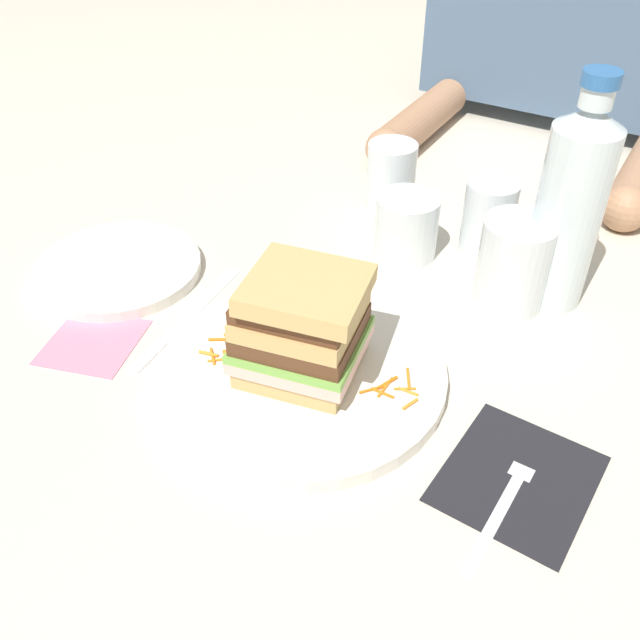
{
  "coord_description": "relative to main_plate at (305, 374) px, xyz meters",
  "views": [
    {
      "loc": [
        0.28,
        -0.44,
        0.49
      ],
      "look_at": [
        0.0,
        0.02,
        0.06
      ],
      "focal_mm": 39.71,
      "sensor_mm": 36.0,
      "label": 1
    }
  ],
  "objects": [
    {
      "name": "carrot_shred_13",
      "position": [
        0.08,
        0.02,
        0.01
      ],
      "size": [
        0.0,
        0.03,
        0.0
      ],
      "primitive_type": "cylinder",
      "rotation": [
        0.0,
        1.57,
        4.7
      ],
      "color": "orange",
      "rests_on": "main_plate"
    },
    {
      "name": "napkin_pink",
      "position": [
        -0.22,
        -0.07,
        -0.01
      ],
      "size": [
        0.12,
        0.12,
        0.0
      ],
      "primitive_type": "cube",
      "rotation": [
        0.0,
        0.0,
        0.29
      ],
      "color": "pink",
      "rests_on": "ground_plane"
    },
    {
      "name": "carrot_shred_8",
      "position": [
        0.1,
        0.02,
        0.01
      ],
      "size": [
        0.02,
        0.01,
        0.0
      ],
      "primitive_type": "cylinder",
      "rotation": [
        0.0,
        1.57,
        0.55
      ],
      "color": "orange",
      "rests_on": "main_plate"
    },
    {
      "name": "carrot_shred_6",
      "position": [
        -0.09,
        -0.03,
        0.01
      ],
      "size": [
        0.02,
        0.01,
        0.0
      ],
      "primitive_type": "cylinder",
      "rotation": [
        0.0,
        1.57,
        3.37
      ],
      "color": "orange",
      "rests_on": "main_plate"
    },
    {
      "name": "carrot_shred_4",
      "position": [
        -0.07,
        -0.02,
        0.01
      ],
      "size": [
        0.02,
        0.01,
        0.0
      ],
      "primitive_type": "cylinder",
      "rotation": [
        0.0,
        1.57,
        6.03
      ],
      "color": "orange",
      "rests_on": "main_plate"
    },
    {
      "name": "carrot_shred_7",
      "position": [
        0.08,
        0.01,
        0.01
      ],
      "size": [
        0.02,
        0.0,
        0.0
      ],
      "primitive_type": "cylinder",
      "rotation": [
        0.0,
        1.57,
        3.13
      ],
      "color": "orange",
      "rests_on": "main_plate"
    },
    {
      "name": "carrot_shred_1",
      "position": [
        -0.1,
        0.0,
        0.01
      ],
      "size": [
        0.01,
        0.02,
        0.0
      ],
      "primitive_type": "cylinder",
      "rotation": [
        0.0,
        1.57,
        4.99
      ],
      "color": "orange",
      "rests_on": "main_plate"
    },
    {
      "name": "main_plate",
      "position": [
        0.0,
        0.0,
        0.0
      ],
      "size": [
        0.29,
        0.29,
        0.02
      ],
      "primitive_type": "cylinder",
      "color": "white",
      "rests_on": "ground_plane"
    },
    {
      "name": "knife",
      "position": [
        -0.17,
        0.01,
        -0.01
      ],
      "size": [
        0.03,
        0.2,
        0.0
      ],
      "color": "silver",
      "rests_on": "ground_plane"
    },
    {
      "name": "carrot_shred_9",
      "position": [
        0.11,
        0.01,
        0.01
      ],
      "size": [
        0.01,
        0.02,
        0.0
      ],
      "primitive_type": "cylinder",
      "rotation": [
        0.0,
        1.57,
        4.39
      ],
      "color": "orange",
      "rests_on": "main_plate"
    },
    {
      "name": "carrot_shred_14",
      "position": [
        0.07,
        0.01,
        0.01
      ],
      "size": [
        0.02,
        0.02,
        0.0
      ],
      "primitive_type": "cylinder",
      "rotation": [
        0.0,
        1.57,
        4.03
      ],
      "color": "orange",
      "rests_on": "main_plate"
    },
    {
      "name": "juice_glass",
      "position": [
        0.13,
        0.23,
        0.04
      ],
      "size": [
        0.08,
        0.08,
        0.1
      ],
      "color": "white",
      "rests_on": "ground_plane"
    },
    {
      "name": "carrot_shred_10",
      "position": [
        0.1,
        0.02,
        0.01
      ],
      "size": [
        0.02,
        0.0,
        0.0
      ],
      "primitive_type": "cylinder",
      "rotation": [
        0.0,
        1.57,
        3.19
      ],
      "color": "orange",
      "rests_on": "main_plate"
    },
    {
      "name": "water_bottle",
      "position": [
        0.17,
        0.26,
        0.11
      ],
      "size": [
        0.07,
        0.07,
        0.26
      ],
      "color": "silver",
      "rests_on": "ground_plane"
    },
    {
      "name": "empty_tumbler_1",
      "position": [
        -0.01,
        0.26,
        0.03
      ],
      "size": [
        0.08,
        0.08,
        0.08
      ],
      "primitive_type": "cylinder",
      "color": "silver",
      "rests_on": "ground_plane"
    },
    {
      "name": "carrot_shred_5",
      "position": [
        -0.07,
        -0.03,
        0.01
      ],
      "size": [
        0.02,
        0.02,
        0.0
      ],
      "primitive_type": "cylinder",
      "rotation": [
        0.0,
        1.57,
        2.44
      ],
      "color": "orange",
      "rests_on": "main_plate"
    },
    {
      "name": "carrot_shred_0",
      "position": [
        -0.09,
        -0.03,
        0.01
      ],
      "size": [
        0.02,
        0.02,
        0.0
      ],
      "primitive_type": "cylinder",
      "rotation": [
        0.0,
        1.57,
        2.37
      ],
      "color": "orange",
      "rests_on": "main_plate"
    },
    {
      "name": "fork",
      "position": [
        0.22,
        -0.03,
        -0.0
      ],
      "size": [
        0.02,
        0.17,
        0.0
      ],
      "color": "silver",
      "rests_on": "napkin_dark"
    },
    {
      "name": "carrot_shred_12",
      "position": [
        0.08,
        0.02,
        0.01
      ],
      "size": [
        0.01,
        0.02,
        0.0
      ],
      "primitive_type": "cylinder",
      "rotation": [
        0.0,
        1.57,
        1.22
      ],
      "color": "orange",
      "rests_on": "main_plate"
    },
    {
      "name": "empty_tumbler_0",
      "position": [
        0.07,
        0.31,
        0.04
      ],
      "size": [
        0.06,
        0.06,
        0.1
      ],
      "primitive_type": "cylinder",
      "color": "silver",
      "rests_on": "ground_plane"
    },
    {
      "name": "carrot_shred_3",
      "position": [
        -0.08,
        -0.03,
        0.01
      ],
      "size": [
        0.02,
        0.02,
        0.0
      ],
      "primitive_type": "cylinder",
      "rotation": [
        0.0,
        1.57,
        3.85
      ],
      "color": "orange",
      "rests_on": "main_plate"
    },
    {
      "name": "ground_plane",
      "position": [
        -0.0,
        0.01,
        -0.01
      ],
      "size": [
        3.0,
        3.0,
        0.0
      ],
      "primitive_type": "plane",
      "color": "beige"
    },
    {
      "name": "carrot_shred_2",
      "position": [
        -0.1,
        -0.01,
        0.01
      ],
      "size": [
        0.02,
        0.01,
        0.0
      ],
      "primitive_type": "cylinder",
      "rotation": [
        0.0,
        1.57,
        0.56
      ],
      "color": "orange",
      "rests_on": "main_plate"
    },
    {
      "name": "napkin_dark",
      "position": [
        0.22,
        -0.01,
        -0.01
      ],
      "size": [
        0.13,
        0.14,
        0.0
      ],
      "primitive_type": "cube",
      "rotation": [
        0.0,
        0.0,
        -0.06
      ],
      "color": "black",
      "rests_on": "ground_plane"
    },
    {
      "name": "side_plate",
      "position": [
        -0.29,
        0.04,
        -0.0
      ],
      "size": [
        0.2,
        0.2,
        0.01
      ],
      "primitive_type": "cylinder",
      "color": "white",
      "rests_on": "ground_plane"
    },
    {
      "name": "sandwich",
      "position": [
        0.0,
        -0.0,
        0.06
      ],
      "size": [
        0.14,
        0.13,
        0.11
      ],
      "color": "tan",
      "rests_on": "main_plate"
    },
    {
      "name": "empty_tumbler_2",
      "position": [
        -0.08,
        0.35,
        0.04
      ],
      "size": [
        0.07,
        0.07,
        0.1
      ],
      "primitive_type": "cylinder",
      "color": "silver",
      "rests_on": "ground_plane"
    },
    {
      "name": "carrot_shred_11",
      "position": [
        0.1,
        0.04,
        0.01
      ],
      "size": [
        0.02,
        0.03,
        0.0
      ],
      "primitive_type": "cylinder",
      "rotation": [
        0.0,
        1.57,
        5.22
      ],
      "color": "orange",
      "rests_on": "main_plate"
    }
  ]
}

